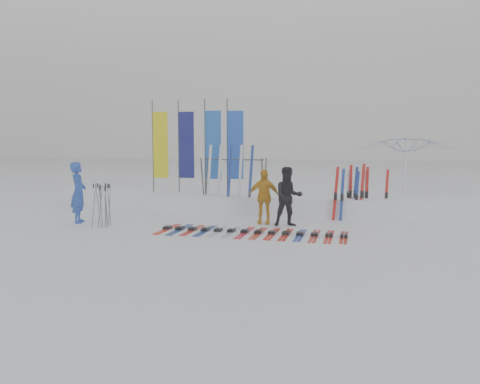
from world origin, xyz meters
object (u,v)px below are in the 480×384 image
(person_yellow, at_px, (264,197))
(tent_canopy, at_px, (406,175))
(ski_row, at_px, (252,232))
(ski_rack, at_px, (234,172))
(person_blue, at_px, (78,192))
(person_black, at_px, (288,197))

(person_yellow, distance_m, tent_canopy, 4.99)
(ski_row, bearing_deg, person_yellow, 90.12)
(person_yellow, height_order, ski_rack, ski_rack)
(person_yellow, height_order, tent_canopy, tent_canopy)
(ski_rack, bearing_deg, person_blue, -145.04)
(ski_row, bearing_deg, ski_rack, 112.62)
(person_black, distance_m, ski_rack, 2.82)
(ski_row, bearing_deg, person_blue, 175.69)
(person_black, height_order, ski_row, person_black)
(tent_canopy, relative_size, ski_rack, 1.43)
(person_black, xyz_separation_m, tent_canopy, (3.36, 3.03, 0.48))
(person_black, distance_m, tent_canopy, 4.55)
(tent_canopy, distance_m, ski_rack, 5.54)
(person_yellow, xyz_separation_m, ski_rack, (-1.31, 1.61, 0.60))
(person_black, distance_m, ski_row, 1.69)
(person_blue, relative_size, tent_canopy, 0.61)
(person_black, height_order, ski_rack, ski_rack)
(person_yellow, distance_m, ski_rack, 2.16)
(person_blue, height_order, ski_rack, ski_rack)
(person_blue, height_order, person_yellow, person_blue)
(person_yellow, bearing_deg, ski_rack, 124.51)
(ski_rack, bearing_deg, person_black, -42.04)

